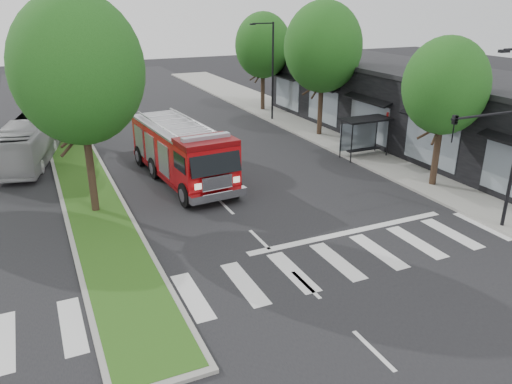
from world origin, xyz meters
TOP-DOWN VIEW (x-y plane):
  - ground at (0.00, 0.00)m, footprint 140.00×140.00m
  - sidewalk_right at (12.50, 10.00)m, footprint 5.00×80.00m
  - median at (-6.00, 18.00)m, footprint 3.00×50.00m
  - storefront_row at (17.00, 10.00)m, footprint 8.00×30.00m
  - bus_shelter at (11.20, 8.15)m, footprint 3.20×1.60m
  - tree_right_near at (11.50, 2.00)m, footprint 4.40×4.40m
  - tree_right_mid at (11.50, 14.00)m, footprint 5.60×5.60m
  - tree_right_far at (11.50, 24.00)m, footprint 5.00×5.00m
  - tree_median_near at (-6.00, 6.00)m, footprint 5.80×5.80m
  - tree_median_far at (-6.00, 20.00)m, footprint 5.60×5.60m
  - streetlight_right_near at (9.61, -3.50)m, footprint 4.08×0.22m
  - streetlight_right_far at (10.35, 20.00)m, footprint 2.11×0.20m
  - fire_engine at (-0.75, 8.77)m, footprint 3.74×10.09m
  - city_bus at (-8.50, 16.06)m, footprint 4.40×9.97m

SIDE VIEW (x-z plane):
  - ground at x=0.00m, z-range 0.00..0.00m
  - sidewalk_right at x=12.50m, z-range 0.00..0.15m
  - median at x=-6.00m, z-range 0.00..0.16m
  - city_bus at x=-8.50m, z-range 0.00..2.70m
  - fire_engine at x=-0.75m, z-range -0.07..3.36m
  - bus_shelter at x=11.20m, z-range 0.73..3.34m
  - storefront_row at x=17.00m, z-range 0.00..5.00m
  - streetlight_right_far at x=10.35m, z-range 0.48..8.48m
  - streetlight_right_near at x=9.61m, z-range 0.67..8.67m
  - tree_right_near at x=11.50m, z-range 1.48..9.53m
  - tree_right_far at x=11.50m, z-range 1.47..10.20m
  - tree_right_mid at x=11.50m, z-range 1.63..11.35m
  - tree_median_far at x=-6.00m, z-range 1.63..11.35m
  - tree_median_near at x=-6.00m, z-range 1.73..11.89m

